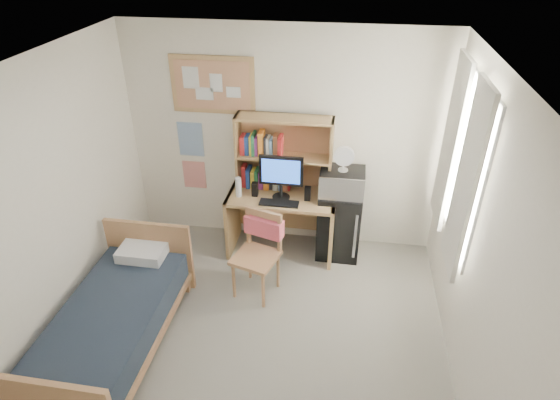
# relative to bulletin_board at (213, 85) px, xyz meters

# --- Properties ---
(floor) EXTENTS (3.60, 4.20, 0.02)m
(floor) POSITION_rel_bulletin_board_xyz_m (0.78, -2.08, -1.93)
(floor) COLOR gray
(floor) RESTS_ON ground
(ceiling) EXTENTS (3.60, 4.20, 0.02)m
(ceiling) POSITION_rel_bulletin_board_xyz_m (0.78, -2.08, 0.68)
(ceiling) COLOR white
(ceiling) RESTS_ON wall_back
(wall_back) EXTENTS (3.60, 0.04, 2.60)m
(wall_back) POSITION_rel_bulletin_board_xyz_m (0.78, 0.02, -0.62)
(wall_back) COLOR white
(wall_back) RESTS_ON floor
(wall_left) EXTENTS (0.04, 4.20, 2.60)m
(wall_left) POSITION_rel_bulletin_board_xyz_m (-1.02, -2.08, -0.62)
(wall_left) COLOR white
(wall_left) RESTS_ON floor
(wall_right) EXTENTS (0.04, 4.20, 2.60)m
(wall_right) POSITION_rel_bulletin_board_xyz_m (2.58, -2.08, -0.62)
(wall_right) COLOR white
(wall_right) RESTS_ON floor
(window_unit) EXTENTS (0.10, 1.40, 1.70)m
(window_unit) POSITION_rel_bulletin_board_xyz_m (2.53, -0.88, -0.32)
(window_unit) COLOR white
(window_unit) RESTS_ON wall_right
(curtain_left) EXTENTS (0.04, 0.55, 1.70)m
(curtain_left) POSITION_rel_bulletin_board_xyz_m (2.50, -1.28, -0.32)
(curtain_left) COLOR white
(curtain_left) RESTS_ON wall_right
(curtain_right) EXTENTS (0.04, 0.55, 1.70)m
(curtain_right) POSITION_rel_bulletin_board_xyz_m (2.50, -0.48, -0.32)
(curtain_right) COLOR white
(curtain_right) RESTS_ON wall_right
(bulletin_board) EXTENTS (0.94, 0.03, 0.64)m
(bulletin_board) POSITION_rel_bulletin_board_xyz_m (0.00, 0.00, 0.00)
(bulletin_board) COLOR tan
(bulletin_board) RESTS_ON wall_back
(poster_wave) EXTENTS (0.30, 0.01, 0.42)m
(poster_wave) POSITION_rel_bulletin_board_xyz_m (-0.32, 0.01, -0.67)
(poster_wave) COLOR #2A61A9
(poster_wave) RESTS_ON wall_back
(poster_japan) EXTENTS (0.28, 0.01, 0.36)m
(poster_japan) POSITION_rel_bulletin_board_xyz_m (-0.32, 0.01, -1.14)
(poster_japan) COLOR red
(poster_japan) RESTS_ON wall_back
(desk) EXTENTS (1.24, 0.63, 0.77)m
(desk) POSITION_rel_bulletin_board_xyz_m (0.82, -0.31, -1.53)
(desk) COLOR tan
(desk) RESTS_ON floor
(desk_chair) EXTENTS (0.59, 0.59, 0.94)m
(desk_chair) POSITION_rel_bulletin_board_xyz_m (0.66, -1.10, -1.45)
(desk_chair) COLOR tan
(desk_chair) RESTS_ON floor
(mini_fridge) EXTENTS (0.50, 0.50, 0.83)m
(mini_fridge) POSITION_rel_bulletin_board_xyz_m (1.49, -0.25, -1.50)
(mini_fridge) COLOR black
(mini_fridge) RESTS_ON floor
(bed) EXTENTS (0.91, 1.79, 0.49)m
(bed) POSITION_rel_bulletin_board_xyz_m (-0.50, -2.04, -1.68)
(bed) COLOR #19212D
(bed) RESTS_ON floor
(hutch) EXTENTS (1.08, 0.29, 0.88)m
(hutch) POSITION_rel_bulletin_board_xyz_m (0.82, -0.16, -0.71)
(hutch) COLOR tan
(hutch) RESTS_ON desk
(monitor) EXTENTS (0.49, 0.04, 0.52)m
(monitor) POSITION_rel_bulletin_board_xyz_m (0.81, -0.37, -0.89)
(monitor) COLOR black
(monitor) RESTS_ON desk
(keyboard) EXTENTS (0.44, 0.14, 0.02)m
(keyboard) POSITION_rel_bulletin_board_xyz_m (0.81, -0.51, -1.14)
(keyboard) COLOR black
(keyboard) RESTS_ON desk
(speaker_left) EXTENTS (0.07, 0.07, 0.16)m
(speaker_left) POSITION_rel_bulletin_board_xyz_m (0.51, -0.37, -1.06)
(speaker_left) COLOR black
(speaker_left) RESTS_ON desk
(speaker_right) EXTENTS (0.07, 0.07, 0.16)m
(speaker_right) POSITION_rel_bulletin_board_xyz_m (1.11, -0.38, -1.07)
(speaker_right) COLOR black
(speaker_right) RESTS_ON desk
(water_bottle) EXTENTS (0.07, 0.07, 0.23)m
(water_bottle) POSITION_rel_bulletin_board_xyz_m (0.33, -0.41, -1.03)
(water_bottle) COLOR silver
(water_bottle) RESTS_ON desk
(hoodie) EXTENTS (0.44, 0.24, 0.20)m
(hoodie) POSITION_rel_bulletin_board_xyz_m (0.71, -0.91, -1.19)
(hoodie) COLOR #EF5B67
(hoodie) RESTS_ON desk_chair
(microwave) EXTENTS (0.49, 0.38, 0.28)m
(microwave) POSITION_rel_bulletin_board_xyz_m (1.48, -0.27, -0.94)
(microwave) COLOR silver
(microwave) RESTS_ON mini_fridge
(desk_fan) EXTENTS (0.22, 0.22, 0.27)m
(desk_fan) POSITION_rel_bulletin_board_xyz_m (1.48, -0.27, -0.67)
(desk_fan) COLOR silver
(desk_fan) RESTS_ON microwave
(pillow) EXTENTS (0.47, 0.33, 0.11)m
(pillow) POSITION_rel_bulletin_board_xyz_m (-0.49, -1.29, -1.38)
(pillow) COLOR silver
(pillow) RESTS_ON bed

